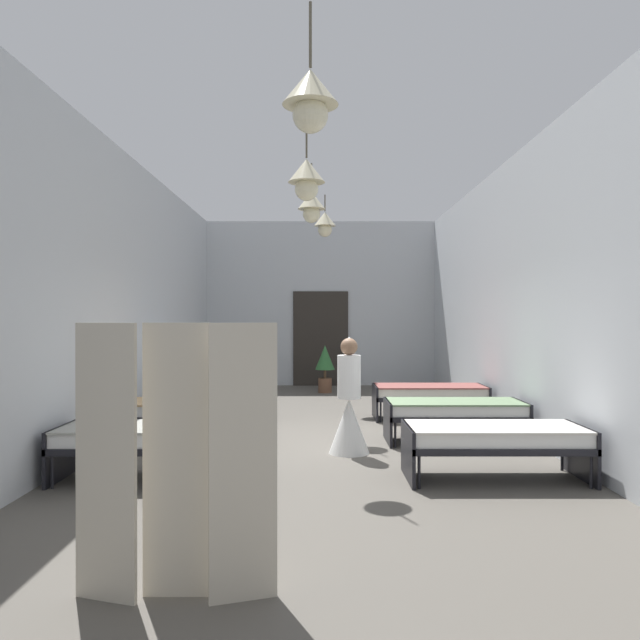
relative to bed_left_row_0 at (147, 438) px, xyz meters
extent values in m
cube|color=#59544C|center=(1.86, 1.90, -0.49)|extent=(6.41, 14.41, 0.10)
cube|color=silver|center=(1.86, 8.91, 1.66)|extent=(6.21, 0.20, 4.19)
cube|color=silver|center=(-1.15, 1.90, 1.66)|extent=(0.20, 13.81, 4.19)
cube|color=silver|center=(4.86, 1.90, 1.66)|extent=(0.20, 13.81, 4.19)
cube|color=#2D2823|center=(1.86, 8.79, 0.76)|extent=(1.40, 0.06, 2.40)
cylinder|color=brown|center=(1.76, -1.73, 3.50)|extent=(0.02, 0.02, 0.51)
cone|color=beige|center=(1.76, -1.73, 3.09)|extent=(0.44, 0.44, 0.28)
sphere|color=beige|center=(1.76, -1.73, 2.87)|extent=(0.28, 0.28, 0.28)
cylinder|color=brown|center=(1.68, 0.69, 3.47)|extent=(0.02, 0.02, 0.56)
cone|color=beige|center=(1.68, 0.69, 3.04)|extent=(0.44, 0.44, 0.28)
sphere|color=beige|center=(1.68, 0.69, 2.82)|extent=(0.28, 0.28, 0.28)
cylinder|color=brown|center=(1.70, 3.11, 3.53)|extent=(0.02, 0.02, 0.44)
cone|color=beige|center=(1.70, 3.11, 3.16)|extent=(0.44, 0.44, 0.28)
sphere|color=beige|center=(1.70, 3.11, 2.94)|extent=(0.28, 0.28, 0.28)
cylinder|color=brown|center=(1.94, 5.53, 3.58)|extent=(0.02, 0.02, 0.33)
cone|color=beige|center=(1.94, 5.53, 3.27)|extent=(0.44, 0.44, 0.28)
sphere|color=beige|center=(1.94, 5.53, 3.05)|extent=(0.28, 0.28, 0.28)
cylinder|color=black|center=(-0.87, -0.36, -0.27)|extent=(0.03, 0.03, 0.34)
cylinder|color=black|center=(-0.87, 0.36, -0.27)|extent=(0.03, 0.03, 0.34)
cylinder|color=black|center=(0.87, -0.36, -0.27)|extent=(0.03, 0.03, 0.34)
cylinder|color=black|center=(0.87, 0.36, -0.27)|extent=(0.03, 0.03, 0.34)
cube|color=black|center=(0.00, 0.00, -0.06)|extent=(1.90, 0.84, 0.07)
cube|color=black|center=(-0.93, 0.00, -0.15)|extent=(0.04, 0.84, 0.57)
cube|color=black|center=(0.93, 0.00, -0.15)|extent=(0.04, 0.84, 0.57)
cube|color=white|center=(0.00, 0.00, 0.04)|extent=(1.82, 0.78, 0.14)
cube|color=#9E9E93|center=(0.00, 0.00, 0.12)|extent=(1.86, 0.82, 0.02)
cylinder|color=black|center=(2.84, -0.36, -0.27)|extent=(0.03, 0.03, 0.34)
cylinder|color=black|center=(2.84, 0.36, -0.27)|extent=(0.03, 0.03, 0.34)
cylinder|color=black|center=(4.58, -0.36, -0.27)|extent=(0.03, 0.03, 0.34)
cylinder|color=black|center=(4.58, 0.36, -0.27)|extent=(0.03, 0.03, 0.34)
cube|color=black|center=(3.71, 0.00, -0.06)|extent=(1.90, 0.84, 0.07)
cube|color=black|center=(2.78, 0.00, -0.15)|extent=(0.04, 0.84, 0.57)
cube|color=black|center=(4.64, 0.00, -0.15)|extent=(0.04, 0.84, 0.57)
cube|color=white|center=(3.71, 0.00, 0.04)|extent=(1.82, 0.78, 0.14)
cube|color=beige|center=(3.71, 0.00, 0.12)|extent=(1.86, 0.82, 0.02)
cylinder|color=black|center=(-0.87, 1.54, -0.27)|extent=(0.03, 0.03, 0.34)
cylinder|color=black|center=(-0.87, 2.26, -0.27)|extent=(0.03, 0.03, 0.34)
cylinder|color=black|center=(0.87, 1.54, -0.27)|extent=(0.03, 0.03, 0.34)
cylinder|color=black|center=(0.87, 2.26, -0.27)|extent=(0.03, 0.03, 0.34)
cube|color=black|center=(0.00, 1.90, -0.06)|extent=(1.90, 0.84, 0.07)
cube|color=black|center=(-0.93, 1.90, -0.15)|extent=(0.04, 0.84, 0.57)
cube|color=black|center=(0.93, 1.90, -0.15)|extent=(0.04, 0.84, 0.57)
cube|color=white|center=(0.00, 1.90, 0.04)|extent=(1.82, 0.78, 0.14)
cube|color=tan|center=(0.00, 1.90, 0.12)|extent=(1.86, 0.82, 0.02)
cylinder|color=black|center=(2.84, 1.54, -0.27)|extent=(0.03, 0.03, 0.34)
cylinder|color=black|center=(2.84, 2.26, -0.27)|extent=(0.03, 0.03, 0.34)
cylinder|color=black|center=(4.58, 1.54, -0.27)|extent=(0.03, 0.03, 0.34)
cylinder|color=black|center=(4.58, 2.26, -0.27)|extent=(0.03, 0.03, 0.34)
cube|color=black|center=(3.71, 1.90, -0.06)|extent=(1.90, 0.84, 0.07)
cube|color=black|center=(2.78, 1.90, -0.15)|extent=(0.04, 0.84, 0.57)
cube|color=black|center=(4.64, 1.90, -0.15)|extent=(0.04, 0.84, 0.57)
cube|color=white|center=(3.71, 1.90, 0.04)|extent=(1.82, 0.78, 0.14)
cube|color=slate|center=(3.71, 1.90, 0.12)|extent=(1.86, 0.82, 0.02)
cylinder|color=black|center=(-0.87, 3.44, -0.27)|extent=(0.03, 0.03, 0.34)
cylinder|color=black|center=(-0.87, 4.16, -0.27)|extent=(0.03, 0.03, 0.34)
cylinder|color=black|center=(0.87, 3.44, -0.27)|extent=(0.03, 0.03, 0.34)
cylinder|color=black|center=(0.87, 4.16, -0.27)|extent=(0.03, 0.03, 0.34)
cube|color=black|center=(0.00, 3.80, -0.06)|extent=(1.90, 0.84, 0.07)
cube|color=black|center=(-0.93, 3.80, -0.15)|extent=(0.04, 0.84, 0.57)
cube|color=black|center=(0.93, 3.80, -0.15)|extent=(0.04, 0.84, 0.57)
cube|color=silver|center=(0.00, 3.80, 0.04)|extent=(1.82, 0.78, 0.14)
cube|color=slate|center=(0.00, 3.80, 0.12)|extent=(1.86, 0.82, 0.02)
cylinder|color=black|center=(2.84, 3.44, -0.27)|extent=(0.03, 0.03, 0.34)
cylinder|color=black|center=(2.84, 4.16, -0.27)|extent=(0.03, 0.03, 0.34)
cylinder|color=black|center=(4.58, 3.44, -0.27)|extent=(0.03, 0.03, 0.34)
cylinder|color=black|center=(4.58, 4.16, -0.27)|extent=(0.03, 0.03, 0.34)
cube|color=black|center=(3.71, 3.80, -0.06)|extent=(1.90, 0.84, 0.07)
cube|color=black|center=(2.78, 3.80, -0.15)|extent=(0.04, 0.84, 0.57)
cube|color=black|center=(4.64, 3.80, -0.15)|extent=(0.04, 0.84, 0.57)
cube|color=silver|center=(3.71, 3.80, 0.04)|extent=(1.82, 0.78, 0.14)
cube|color=#8C4C47|center=(3.71, 3.80, 0.12)|extent=(1.86, 0.82, 0.02)
cone|color=white|center=(2.21, 1.23, -0.09)|extent=(0.52, 0.52, 0.70)
cylinder|color=white|center=(2.21, 1.23, 0.54)|extent=(0.30, 0.30, 0.55)
sphere|color=#846047|center=(2.21, 1.23, 0.92)|extent=(0.22, 0.22, 0.22)
cone|color=white|center=(2.21, 1.23, 1.00)|extent=(0.18, 0.18, 0.10)
cylinder|color=#515B70|center=(0.35, 3.83, 0.43)|extent=(0.32, 0.32, 0.58)
cube|color=#515B70|center=(0.35, 3.83, 0.18)|extent=(0.44, 0.44, 0.08)
sphere|color=tan|center=(0.35, 3.83, 0.83)|extent=(0.22, 0.22, 0.22)
cylinder|color=brown|center=(1.95, 7.36, -0.27)|extent=(0.31, 0.31, 0.33)
cylinder|color=brown|center=(1.95, 7.36, -0.01)|extent=(0.06, 0.06, 0.20)
cone|color=#2D6633|center=(1.95, 7.36, 0.37)|extent=(0.45, 0.45, 0.56)
cube|color=#BCB29E|center=(0.53, -2.73, 0.41)|extent=(0.41, 0.15, 1.70)
cube|color=#BCB29E|center=(0.95, -2.67, 0.41)|extent=(0.42, 0.03, 1.70)
cube|color=#BCB29E|center=(1.37, -2.73, 0.41)|extent=(0.41, 0.15, 1.70)
camera|label=1|loc=(1.84, -6.36, 1.29)|focal=33.40mm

